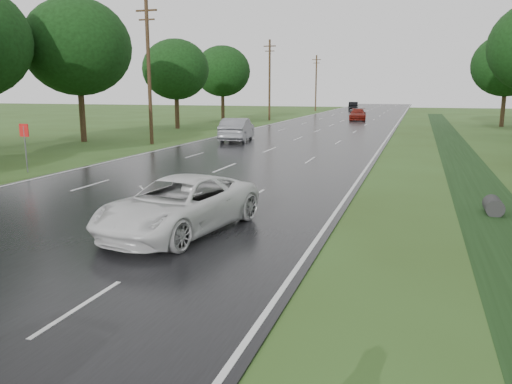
{
  "coord_description": "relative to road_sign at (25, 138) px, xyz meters",
  "views": [
    {
      "loc": [
        9.08,
        -6.95,
        3.86
      ],
      "look_at": [
        5.24,
        4.91,
        1.3
      ],
      "focal_mm": 35.0,
      "sensor_mm": 36.0,
      "label": 1
    }
  ],
  "objects": [
    {
      "name": "road_sign",
      "position": [
        0.0,
        0.0,
        0.0
      ],
      "size": [
        0.5,
        0.06,
        2.3
      ],
      "color": "slate",
      "rests_on": "ground"
    },
    {
      "name": "tree_west_f",
      "position": [
        -6.3,
        41.0,
        4.49
      ],
      "size": [
        7.0,
        7.0,
        9.29
      ],
      "color": "#3A2417",
      "rests_on": "ground"
    },
    {
      "name": "center_line",
      "position": [
        8.5,
        33.0,
        -1.6
      ],
      "size": [
        0.12,
        180.0,
        0.01
      ],
      "primitive_type": "cube",
      "color": "silver",
      "rests_on": "road"
    },
    {
      "name": "drainage_ditch",
      "position": [
        20.0,
        6.71,
        -1.61
      ],
      "size": [
        2.2,
        120.0,
        0.56
      ],
      "color": "black",
      "rests_on": "ground"
    },
    {
      "name": "tree_west_c",
      "position": [
        -6.5,
        13.0,
        5.27
      ],
      "size": [
        7.8,
        7.8,
        10.43
      ],
      "color": "#3A2417",
      "rests_on": "ground"
    },
    {
      "name": "far_car_dark",
      "position": [
        5.64,
        77.55,
        -0.81
      ],
      "size": [
        2.16,
        4.96,
        1.59
      ],
      "primitive_type": "imported",
      "rotation": [
        0.0,
        0.0,
        3.24
      ],
      "color": "black",
      "rests_on": "road"
    },
    {
      "name": "tree_east_f",
      "position": [
        26.0,
        40.0,
        4.73
      ],
      "size": [
        7.2,
        7.2,
        9.62
      ],
      "color": "#3A2417",
      "rests_on": "ground"
    },
    {
      "name": "edge_stripe_east",
      "position": [
        15.25,
        33.0,
        -1.6
      ],
      "size": [
        0.12,
        180.0,
        0.01
      ],
      "primitive_type": "cube",
      "color": "silver",
      "rests_on": "road"
    },
    {
      "name": "edge_stripe_west",
      "position": [
        1.75,
        33.0,
        -1.6
      ],
      "size": [
        0.12,
        180.0,
        0.01
      ],
      "primitive_type": "cube",
      "color": "silver",
      "rests_on": "road"
    },
    {
      "name": "silver_sedan",
      "position": [
        4.56,
        16.57,
        -0.73
      ],
      "size": [
        2.67,
        5.52,
        1.74
      ],
      "primitive_type": "imported",
      "rotation": [
        0.0,
        0.0,
        3.3
      ],
      "color": "gray",
      "rests_on": "road"
    },
    {
      "name": "road",
      "position": [
        8.5,
        33.0,
        -1.62
      ],
      "size": [
        14.0,
        180.0,
        0.04
      ],
      "primitive_type": "cube",
      "color": "black",
      "rests_on": "ground"
    },
    {
      "name": "tree_west_d",
      "position": [
        -5.7,
        27.0,
        4.18
      ],
      "size": [
        6.6,
        6.6,
        8.8
      ],
      "color": "#3A2417",
      "rests_on": "ground"
    },
    {
      "name": "far_car_red",
      "position": [
        10.15,
        45.97,
        -0.87
      ],
      "size": [
        2.51,
        5.21,
        1.46
      ],
      "primitive_type": "imported",
      "rotation": [
        0.0,
        0.0,
        0.09
      ],
      "color": "maroon",
      "rests_on": "road"
    },
    {
      "name": "utility_pole_far",
      "position": [
        -0.7,
        43.0,
        3.55
      ],
      "size": [
        1.6,
        0.26,
        10.0
      ],
      "color": "#3A2417",
      "rests_on": "ground"
    },
    {
      "name": "utility_pole_distant",
      "position": [
        -0.7,
        73.0,
        3.55
      ],
      "size": [
        1.6,
        0.26,
        10.0
      ],
      "color": "#3A2417",
      "rests_on": "ground"
    },
    {
      "name": "utility_pole_mid",
      "position": [
        -0.7,
        13.0,
        3.55
      ],
      "size": [
        1.6,
        0.26,
        10.0
      ],
      "color": "#3A2417",
      "rests_on": "ground"
    },
    {
      "name": "white_pickup",
      "position": [
        11.5,
        -7.0,
        -0.86
      ],
      "size": [
        3.35,
        5.69,
        1.48
      ],
      "primitive_type": "imported",
      "rotation": [
        0.0,
        0.0,
        -0.17
      ],
      "color": "white",
      "rests_on": "road"
    }
  ]
}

